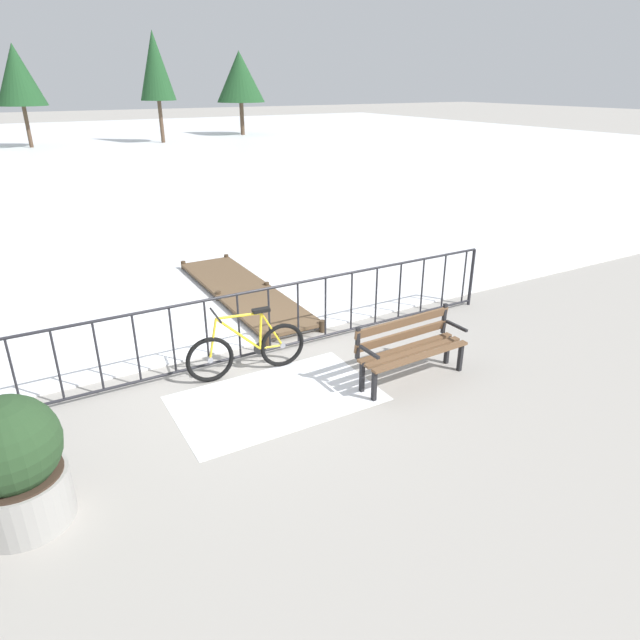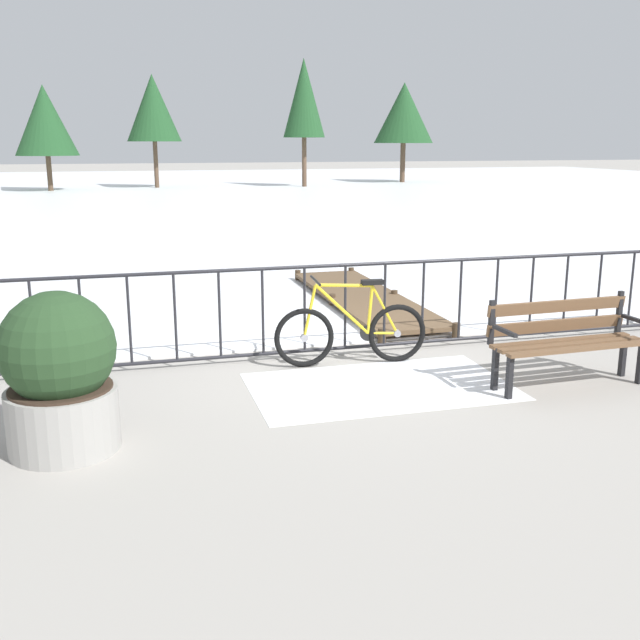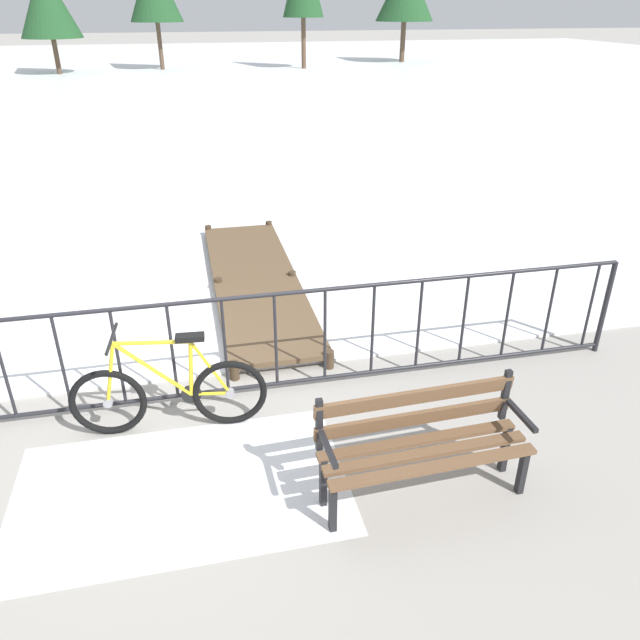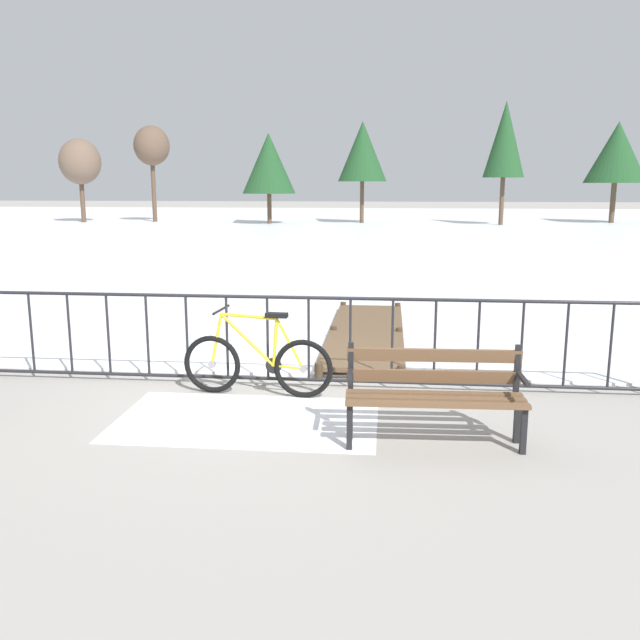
# 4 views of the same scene
# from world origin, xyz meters

# --- Properties ---
(ground_plane) EXTENTS (160.00, 160.00, 0.00)m
(ground_plane) POSITION_xyz_m (0.00, 0.00, 0.00)
(ground_plane) COLOR #9E9991
(frozen_pond) EXTENTS (80.00, 56.00, 0.03)m
(frozen_pond) POSITION_xyz_m (0.00, 28.40, 0.01)
(frozen_pond) COLOR white
(frozen_pond) RESTS_ON ground
(snow_patch) EXTENTS (2.60, 1.56, 0.01)m
(snow_patch) POSITION_xyz_m (0.00, -1.20, 0.00)
(snow_patch) COLOR white
(snow_patch) RESTS_ON ground
(railing_fence) EXTENTS (9.06, 0.06, 1.07)m
(railing_fence) POSITION_xyz_m (-0.00, 0.00, 0.56)
(railing_fence) COLOR #232328
(railing_fence) RESTS_ON ground
(bicycle_near_railing) EXTENTS (1.71, 0.52, 0.97)m
(bicycle_near_railing) POSITION_xyz_m (-0.05, -0.39, 0.37)
(bicycle_near_railing) COLOR black
(bicycle_near_railing) RESTS_ON ground
(park_bench) EXTENTS (1.62, 0.54, 0.89)m
(park_bench) POSITION_xyz_m (1.82, -1.61, 0.51)
(park_bench) COLOR brown
(park_bench) RESTS_ON ground
(planter_with_shrub) EXTENTS (0.90, 0.90, 1.29)m
(planter_with_shrub) POSITION_xyz_m (-2.97, -1.98, 0.64)
(planter_with_shrub) COLOR #9E9B96
(planter_with_shrub) RESTS_ON ground
(wooden_dock) EXTENTS (1.10, 4.40, 0.20)m
(wooden_dock) POSITION_xyz_m (1.06, 2.45, 0.12)
(wooden_dock) COLOR brown
(wooden_dock) RESTS_ON ground
(tree_far_west) EXTENTS (2.24, 2.24, 6.69)m
(tree_far_west) POSITION_xyz_m (7.54, 31.51, 4.63)
(tree_far_west) COLOR brown
(tree_far_west) RESTS_ON ground
(tree_west_mid) EXTENTS (3.03, 3.03, 5.10)m
(tree_west_mid) POSITION_xyz_m (-5.52, 31.40, 3.41)
(tree_west_mid) COLOR brown
(tree_west_mid) RESTS_ON ground
(tree_east_mid) EXTENTS (3.50, 3.50, 5.79)m
(tree_east_mid) POSITION_xyz_m (14.32, 34.22, 4.04)
(tree_east_mid) COLOR brown
(tree_east_mid) RESTS_ON ground
(tree_far_east) EXTENTS (2.82, 2.82, 5.80)m
(tree_far_east) POSITION_xyz_m (-0.27, 32.63, 4.09)
(tree_far_east) COLOR brown
(tree_far_east) RESTS_ON ground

